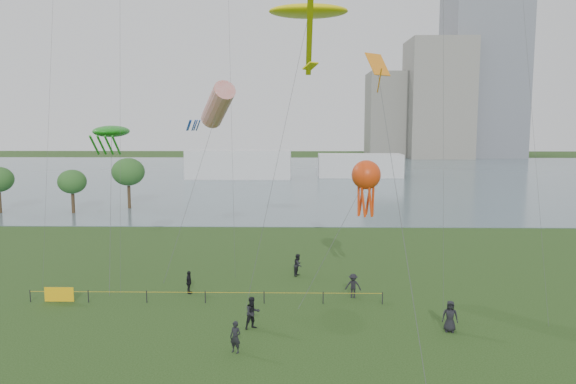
{
  "coord_description": "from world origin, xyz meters",
  "views": [
    {
      "loc": [
        0.63,
        -23.87,
        12.36
      ],
      "look_at": [
        0.0,
        10.0,
        8.0
      ],
      "focal_mm": 35.0,
      "sensor_mm": 36.0,
      "label": 1
    }
  ],
  "objects": [
    {
      "name": "lake",
      "position": [
        0.0,
        100.0,
        0.02
      ],
      "size": [
        400.0,
        120.0,
        0.08
      ],
      "primitive_type": "cube",
      "color": "slate",
      "rests_on": "ground_plane"
    },
    {
      "name": "kite_stingray",
      "position": [
        1.3,
        16.54,
        19.85
      ],
      "size": [
        6.92,
        10.22,
        20.34
      ],
      "rotation": [
        0.0,
        0.0,
        -0.22
      ],
      "color": "#3F3F42"
    },
    {
      "name": "building_low",
      "position": [
        32.0,
        168.0,
        14.0
      ],
      "size": [
        16.0,
        18.0,
        28.0
      ],
      "primitive_type": "cube",
      "color": "slate",
      "rests_on": "ground_plane"
    },
    {
      "name": "pavilion_right",
      "position": [
        14.0,
        98.0,
        2.5
      ],
      "size": [
        18.0,
        7.0,
        5.0
      ],
      "primitive_type": "cube",
      "color": "silver",
      "rests_on": "ground_plane"
    },
    {
      "name": "pavilion_left",
      "position": [
        -12.0,
        95.0,
        3.0
      ],
      "size": [
        22.0,
        8.0,
        6.0
      ],
      "primitive_type": "cube",
      "color": "silver",
      "rests_on": "ground_plane"
    },
    {
      "name": "kite_delta",
      "position": [
        5.39,
        9.88,
        14.93
      ],
      "size": [
        1.66,
        13.76,
        16.35
      ],
      "rotation": [
        0.0,
        0.0,
        0.34
      ],
      "color": "#3F3F42"
    },
    {
      "name": "spectator_f",
      "position": [
        -2.71,
        4.74,
        0.86
      ],
      "size": [
        0.74,
        0.63,
        1.72
      ],
      "primitive_type": "imported",
      "rotation": [
        0.0,
        0.0,
        -0.43
      ],
      "color": "black",
      "rests_on": "ground_plane"
    },
    {
      "name": "trees",
      "position": [
        -36.63,
        47.77,
        5.23
      ],
      "size": [
        28.76,
        15.59,
        8.2
      ],
      "color": "#39291A",
      "rests_on": "ground_plane"
    },
    {
      "name": "spectator_b",
      "position": [
        4.48,
        14.21,
        0.86
      ],
      "size": [
        1.2,
        0.81,
        1.71
      ],
      "primitive_type": "imported",
      "rotation": [
        0.0,
        0.0,
        -0.17
      ],
      "color": "black",
      "rests_on": "ground_plane"
    },
    {
      "name": "spectator_a",
      "position": [
        -2.08,
        8.21,
        0.97
      ],
      "size": [
        1.18,
        1.11,
        1.94
      ],
      "primitive_type": "imported",
      "rotation": [
        0.0,
        0.0,
        0.52
      ],
      "color": "black",
      "rests_on": "ground_plane"
    },
    {
      "name": "spectator_c",
      "position": [
        -7.19,
        14.95,
        0.82
      ],
      "size": [
        0.47,
        0.99,
        1.65
      ],
      "primitive_type": "imported",
      "rotation": [
        0.0,
        0.0,
        1.5
      ],
      "color": "black",
      "rests_on": "ground_plane"
    },
    {
      "name": "kite_octopus",
      "position": [
        5.33,
        14.87,
        8.49
      ],
      "size": [
        5.73,
        4.16,
        9.61
      ],
      "rotation": [
        0.0,
        0.0,
        -0.24
      ],
      "color": "#3F3F42"
    },
    {
      "name": "spectator_d",
      "position": [
        9.55,
        7.98,
        0.93
      ],
      "size": [
        1.01,
        0.77,
        1.86
      ],
      "primitive_type": "imported",
      "rotation": [
        0.0,
        0.0,
        -0.21
      ],
      "color": "black",
      "rests_on": "ground_plane"
    },
    {
      "name": "kite_windsock",
      "position": [
        -5.85,
        21.4,
        13.53
      ],
      "size": [
        5.61,
        6.57,
        15.42
      ],
      "rotation": [
        0.0,
        0.0,
        0.3
      ],
      "color": "#3F3F42"
    },
    {
      "name": "fence",
      "position": [
        -11.79,
        12.84,
        0.55
      ],
      "size": [
        24.07,
        0.07,
        1.05
      ],
      "color": "black",
      "rests_on": "ground_plane"
    },
    {
      "name": "spectator_g",
      "position": [
        0.62,
        19.71,
        0.89
      ],
      "size": [
        0.93,
        1.04,
        1.78
      ],
      "primitive_type": "imported",
      "rotation": [
        0.0,
        0.0,
        1.21
      ],
      "color": "black",
      "rests_on": "ground_plane"
    },
    {
      "name": "building_mid",
      "position": [
        46.0,
        162.0,
        19.0
      ],
      "size": [
        20.0,
        20.0,
        38.0
      ],
      "primitive_type": "cube",
      "color": "slate",
      "rests_on": "ground_plane"
    },
    {
      "name": "kite_creature",
      "position": [
        -13.86,
        19.5,
        11.46
      ],
      "size": [
        2.53,
        7.58,
        11.93
      ],
      "rotation": [
        0.0,
        0.0,
        0.02
      ],
      "color": "#3F3F42"
    }
  ]
}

